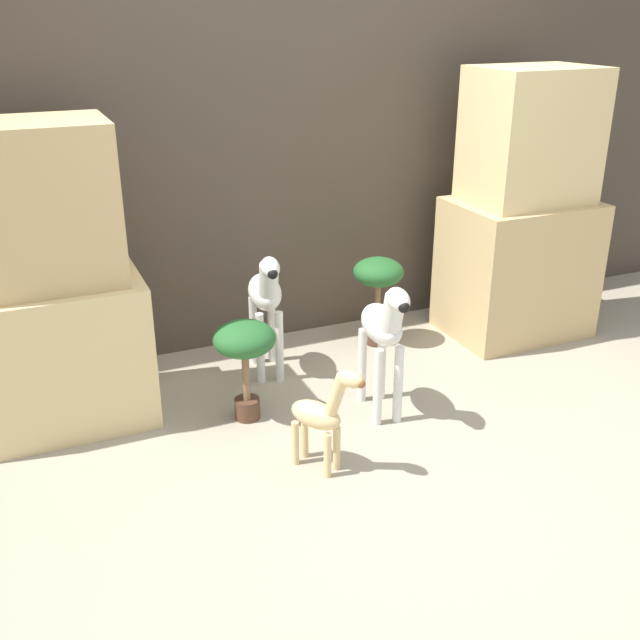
{
  "coord_description": "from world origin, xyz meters",
  "views": [
    {
      "loc": [
        -1.46,
        -2.41,
        1.88
      ],
      "look_at": [
        -0.07,
        0.78,
        0.4
      ],
      "focal_mm": 42.0,
      "sensor_mm": 36.0,
      "label": 1
    }
  ],
  "objects_px": {
    "zebra_right": "(384,330)",
    "potted_palm_back": "(378,280)",
    "giraffe_figurine": "(322,414)",
    "potted_palm_front": "(245,347)",
    "zebra_left": "(266,297)"
  },
  "relations": [
    {
      "from": "potted_palm_front",
      "to": "potted_palm_back",
      "type": "xyz_separation_m",
      "value": [
        0.98,
        0.52,
        0.02
      ]
    },
    {
      "from": "zebra_left",
      "to": "potted_palm_back",
      "type": "bearing_deg",
      "value": 9.46
    },
    {
      "from": "zebra_right",
      "to": "potted_palm_front",
      "type": "bearing_deg",
      "value": 159.75
    },
    {
      "from": "potted_palm_front",
      "to": "giraffe_figurine",
      "type": "bearing_deg",
      "value": -73.51
    },
    {
      "from": "zebra_right",
      "to": "giraffe_figurine",
      "type": "bearing_deg",
      "value": -145.27
    },
    {
      "from": "zebra_left",
      "to": "potted_palm_front",
      "type": "height_order",
      "value": "zebra_left"
    },
    {
      "from": "zebra_left",
      "to": "potted_palm_back",
      "type": "height_order",
      "value": "zebra_left"
    },
    {
      "from": "zebra_left",
      "to": "giraffe_figurine",
      "type": "bearing_deg",
      "value": -95.5
    },
    {
      "from": "zebra_right",
      "to": "potted_palm_back",
      "type": "distance_m",
      "value": 0.84
    },
    {
      "from": "potted_palm_front",
      "to": "potted_palm_back",
      "type": "height_order",
      "value": "potted_palm_back"
    },
    {
      "from": "zebra_left",
      "to": "giraffe_figurine",
      "type": "relative_size",
      "value": 1.39
    },
    {
      "from": "zebra_left",
      "to": "potted_palm_back",
      "type": "relative_size",
      "value": 1.36
    },
    {
      "from": "zebra_right",
      "to": "potted_palm_front",
      "type": "xyz_separation_m",
      "value": [
        -0.62,
        0.23,
        -0.07
      ]
    },
    {
      "from": "giraffe_figurine",
      "to": "potted_palm_back",
      "type": "height_order",
      "value": "potted_palm_back"
    },
    {
      "from": "zebra_left",
      "to": "giraffe_figurine",
      "type": "distance_m",
      "value": 0.97
    }
  ]
}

